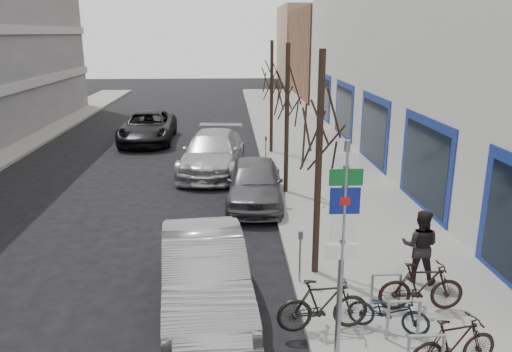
{
  "coord_description": "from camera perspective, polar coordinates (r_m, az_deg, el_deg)",
  "views": [
    {
      "loc": [
        0.54,
        -7.62,
        5.83
      ],
      "look_at": [
        1.26,
        5.68,
        2.0
      ],
      "focal_mm": 35.0,
      "sensor_mm": 36.0,
      "label": 1
    }
  ],
  "objects": [
    {
      "name": "sidewalk_east",
      "position": [
        18.95,
        9.12,
        -1.84
      ],
      "size": [
        5.0,
        70.0,
        0.15
      ],
      "primitive_type": "cube",
      "color": "slate",
      "rests_on": "ground"
    },
    {
      "name": "brick_building_far",
      "position": [
        49.25,
        11.89,
        13.59
      ],
      "size": [
        12.0,
        14.0,
        8.0
      ],
      "primitive_type": "cube",
      "color": "brown",
      "rests_on": "ground"
    },
    {
      "name": "tan_building_far",
      "position": [
        63.96,
        8.88,
        14.67
      ],
      "size": [
        13.0,
        12.0,
        9.0
      ],
      "primitive_type": "cube",
      "color": "#937A5B",
      "rests_on": "ground"
    },
    {
      "name": "highway_sign_pole",
      "position": [
        8.52,
        9.85,
        -7.5
      ],
      "size": [
        0.55,
        0.1,
        4.2
      ],
      "color": "gray",
      "rests_on": "ground"
    },
    {
      "name": "bike_rack",
      "position": [
        10.24,
        16.51,
        -15.01
      ],
      "size": [
        0.66,
        2.26,
        0.83
      ],
      "color": "gray",
      "rests_on": "sidewalk_east"
    },
    {
      "name": "tree_near",
      "position": [
        11.44,
        7.37,
        7.24
      ],
      "size": [
        1.8,
        1.8,
        5.5
      ],
      "color": "black",
      "rests_on": "ground"
    },
    {
      "name": "tree_mid",
      "position": [
        17.82,
        3.61,
        10.46
      ],
      "size": [
        1.8,
        1.8,
        5.5
      ],
      "color": "black",
      "rests_on": "ground"
    },
    {
      "name": "tree_far",
      "position": [
        24.27,
        1.82,
        11.96
      ],
      "size": [
        1.8,
        1.8,
        5.5
      ],
      "color": "black",
      "rests_on": "ground"
    },
    {
      "name": "meter_front",
      "position": [
        11.81,
        5.08,
        -8.6
      ],
      "size": [
        0.1,
        0.08,
        1.27
      ],
      "color": "gray",
      "rests_on": "sidewalk_east"
    },
    {
      "name": "meter_mid",
      "position": [
        16.92,
        2.49,
        -0.84
      ],
      "size": [
        0.1,
        0.08,
        1.27
      ],
      "color": "gray",
      "rests_on": "sidewalk_east"
    },
    {
      "name": "meter_back",
      "position": [
        22.23,
        1.13,
        3.27
      ],
      "size": [
        0.1,
        0.08,
        1.27
      ],
      "color": "gray",
      "rests_on": "sidewalk_east"
    },
    {
      "name": "bike_near_right",
      "position": [
        9.68,
        21.68,
        -17.42
      ],
      "size": [
        1.79,
        0.85,
        1.05
      ],
      "primitive_type": "imported",
      "rotation": [
        0.0,
        0.0,
        1.78
      ],
      "color": "black",
      "rests_on": "sidewalk_east"
    },
    {
      "name": "bike_mid_curb",
      "position": [
        10.44,
        14.93,
        -14.37
      ],
      "size": [
        1.65,
        1.09,
        0.97
      ],
      "primitive_type": "imported",
      "rotation": [
        0.0,
        0.0,
        1.15
      ],
      "color": "black",
      "rests_on": "sidewalk_east"
    },
    {
      "name": "bike_mid_inner",
      "position": [
        10.17,
        7.66,
        -14.3
      ],
      "size": [
        1.9,
        0.72,
        1.13
      ],
      "primitive_type": "imported",
      "rotation": [
        0.0,
        0.0,
        1.66
      ],
      "color": "black",
      "rests_on": "sidewalk_east"
    },
    {
      "name": "bike_far_inner",
      "position": [
        11.28,
        18.37,
        -11.86
      ],
      "size": [
        1.84,
        0.58,
        1.11
      ],
      "primitive_type": "imported",
      "rotation": [
        0.0,
        0.0,
        1.55
      ],
      "color": "black",
      "rests_on": "sidewalk_east"
    },
    {
      "name": "parked_car_front",
      "position": [
        11.01,
        -5.93,
        -11.05
      ],
      "size": [
        2.28,
        5.2,
        1.66
      ],
      "primitive_type": "imported",
      "rotation": [
        0.0,
        0.0,
        0.11
      ],
      "color": "#949498",
      "rests_on": "ground"
    },
    {
      "name": "parked_car_mid",
      "position": [
        17.41,
        -0.14,
        -0.74
      ],
      "size": [
        2.17,
        4.81,
        1.6
      ],
      "primitive_type": "imported",
      "rotation": [
        0.0,
        0.0,
        -0.06
      ],
      "color": "#515257",
      "rests_on": "ground"
    },
    {
      "name": "parked_car_back",
      "position": [
        21.61,
        -4.99,
        2.68
      ],
      "size": [
        3.1,
        6.15,
        1.71
      ],
      "primitive_type": "imported",
      "rotation": [
        0.0,
        0.0,
        -0.12
      ],
      "color": "#B4B3B8",
      "rests_on": "ground"
    },
    {
      "name": "lane_car",
      "position": [
        28.27,
        -12.26,
        5.5
      ],
      "size": [
        2.87,
        6.04,
        1.66
      ],
      "primitive_type": "imported",
      "rotation": [
        0.0,
        0.0,
        0.02
      ],
      "color": "black",
      "rests_on": "ground"
    },
    {
      "name": "pedestrian_far",
      "position": [
        12.37,
        18.24,
        -7.55
      ],
      "size": [
        0.78,
        0.68,
        1.79
      ],
      "primitive_type": "imported",
      "rotation": [
        0.0,
        0.0,
        2.73
      ],
      "color": "black",
      "rests_on": "sidewalk_east"
    }
  ]
}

